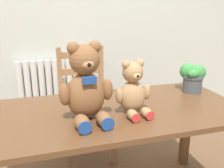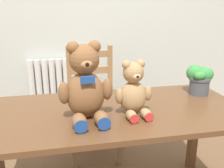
{
  "view_description": "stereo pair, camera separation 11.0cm",
  "coord_description": "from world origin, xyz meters",
  "px_view_note": "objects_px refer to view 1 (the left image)",
  "views": [
    {
      "loc": [
        -0.37,
        -0.93,
        1.29
      ],
      "look_at": [
        -0.01,
        0.3,
        0.89
      ],
      "focal_mm": 40.0,
      "sensor_mm": 36.0,
      "label": 1
    },
    {
      "loc": [
        -0.26,
        -0.96,
        1.29
      ],
      "look_at": [
        -0.01,
        0.3,
        0.89
      ],
      "focal_mm": 40.0,
      "sensor_mm": 36.0,
      "label": 2
    }
  ],
  "objects_px": {
    "wooden_chair_behind": "(85,104)",
    "teddy_bear_right": "(133,91)",
    "teddy_bear_left": "(86,87)",
    "potted_plant": "(192,77)"
  },
  "relations": [
    {
      "from": "teddy_bear_left",
      "to": "potted_plant",
      "type": "distance_m",
      "value": 0.83
    },
    {
      "from": "teddy_bear_right",
      "to": "potted_plant",
      "type": "distance_m",
      "value": 0.58
    },
    {
      "from": "teddy_bear_left",
      "to": "teddy_bear_right",
      "type": "distance_m",
      "value": 0.27
    },
    {
      "from": "teddy_bear_left",
      "to": "teddy_bear_right",
      "type": "height_order",
      "value": "teddy_bear_left"
    },
    {
      "from": "teddy_bear_left",
      "to": "teddy_bear_right",
      "type": "bearing_deg",
      "value": 176.72
    },
    {
      "from": "potted_plant",
      "to": "wooden_chair_behind",
      "type": "bearing_deg",
      "value": 138.33
    },
    {
      "from": "wooden_chair_behind",
      "to": "potted_plant",
      "type": "xyz_separation_m",
      "value": [
        0.66,
        -0.59,
        0.36
      ]
    },
    {
      "from": "teddy_bear_right",
      "to": "potted_plant",
      "type": "bearing_deg",
      "value": -161.1
    },
    {
      "from": "wooden_chair_behind",
      "to": "potted_plant",
      "type": "distance_m",
      "value": 0.96
    },
    {
      "from": "wooden_chair_behind",
      "to": "teddy_bear_right",
      "type": "xyz_separation_m",
      "value": [
        0.13,
        -0.82,
        0.38
      ]
    }
  ]
}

